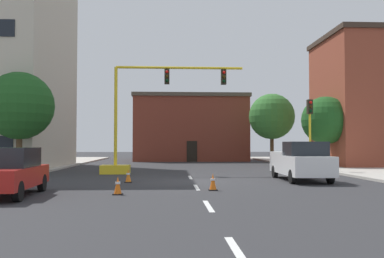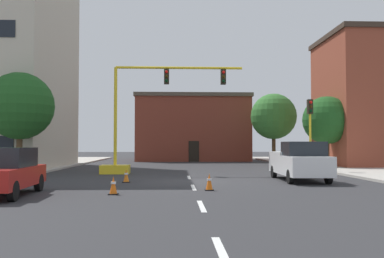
{
  "view_description": "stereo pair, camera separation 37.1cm",
  "coord_description": "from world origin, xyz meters",
  "views": [
    {
      "loc": [
        -1.19,
        -21.33,
        1.87
      ],
      "look_at": [
        0.38,
        7.55,
        2.9
      ],
      "focal_mm": 39.72,
      "sensor_mm": 36.0,
      "label": 1
    },
    {
      "loc": [
        -0.82,
        -21.34,
        1.87
      ],
      "look_at": [
        0.38,
        7.55,
        2.9
      ],
      "focal_mm": 39.72,
      "sensor_mm": 36.0,
      "label": 2
    }
  ],
  "objects": [
    {
      "name": "lane_stripe_seg_0",
      "position": [
        0.0,
        -14.0,
        0.0
      ],
      "size": [
        0.16,
        2.4,
        0.01
      ],
      "primitive_type": "cube",
      "color": "silver",
      "rests_on": "ground_plane"
    },
    {
      "name": "traffic_light_pole_right",
      "position": [
        8.08,
        6.08,
        3.53
      ],
      "size": [
        0.32,
        0.47,
        4.8
      ],
      "color": "yellow",
      "rests_on": "ground_plane"
    },
    {
      "name": "building_brick_center",
      "position": [
        1.23,
        27.76,
        3.7
      ],
      "size": [
        12.76,
        9.05,
        7.37
      ],
      "color": "brown",
      "rests_on": "ground_plane"
    },
    {
      "name": "tree_right_mid",
      "position": [
        11.06,
        11.25,
        3.73
      ],
      "size": [
        3.73,
        3.73,
        5.61
      ],
      "color": "#4C3823",
      "rests_on": "ground_plane"
    },
    {
      "name": "sidewalk_right",
      "position": [
        12.12,
        8.0,
        0.07
      ],
      "size": [
        6.0,
        56.0,
        0.14
      ],
      "primitive_type": "cube",
      "color": "#B2ADA3",
      "rests_on": "ground_plane"
    },
    {
      "name": "traffic_signal_gantry",
      "position": [
        -3.42,
        5.64,
        2.24
      ],
      "size": [
        8.98,
        1.2,
        6.83
      ],
      "color": "yellow",
      "rests_on": "ground_plane"
    },
    {
      "name": "traffic_cone_roadside_b",
      "position": [
        -3.08,
        -5.48,
        0.33
      ],
      "size": [
        0.36,
        0.36,
        0.68
      ],
      "color": "black",
      "rests_on": "ground_plane"
    },
    {
      "name": "lane_stripe_seg_1",
      "position": [
        0.0,
        -8.5,
        0.0
      ],
      "size": [
        0.16,
        2.4,
        0.01
      ],
      "primitive_type": "cube",
      "color": "silver",
      "rests_on": "ground_plane"
    },
    {
      "name": "sedan_red_near_left",
      "position": [
        -6.96,
        -5.73,
        0.89
      ],
      "size": [
        2.04,
        4.58,
        1.74
      ],
      "color": "#B21E19",
      "rests_on": "ground_plane"
    },
    {
      "name": "tree_right_far",
      "position": [
        8.83,
        19.53,
        4.56
      ],
      "size": [
        4.45,
        4.45,
        6.79
      ],
      "color": "#4C3823",
      "rests_on": "ground_plane"
    },
    {
      "name": "traffic_cone_roadside_a",
      "position": [
        0.59,
        -4.22,
        0.34
      ],
      "size": [
        0.36,
        0.36,
        0.69
      ],
      "color": "black",
      "rests_on": "ground_plane"
    },
    {
      "name": "sidewalk_left",
      "position": [
        -12.12,
        8.0,
        0.07
      ],
      "size": [
        6.0,
        56.0,
        0.14
      ],
      "primitive_type": "cube",
      "color": "#B2ADA3",
      "rests_on": "ground_plane"
    },
    {
      "name": "lane_stripe_seg_3",
      "position": [
        0.0,
        2.5,
        0.0
      ],
      "size": [
        0.16,
        2.4,
        0.01
      ],
      "primitive_type": "cube",
      "color": "silver",
      "rests_on": "ground_plane"
    },
    {
      "name": "ground_plane",
      "position": [
        0.0,
        0.0,
        0.0
      ],
      "size": [
        160.0,
        160.0,
        0.0
      ],
      "primitive_type": "plane",
      "color": "#2D2D30"
    },
    {
      "name": "pickup_truck_white",
      "position": [
        5.55,
        0.12,
        0.97
      ],
      "size": [
        2.14,
        5.45,
        1.99
      ],
      "color": "white",
      "rests_on": "ground_plane"
    },
    {
      "name": "traffic_cone_roadside_c",
      "position": [
        -3.17,
        -0.5,
        0.32
      ],
      "size": [
        0.36,
        0.36,
        0.66
      ],
      "color": "black",
      "rests_on": "ground_plane"
    },
    {
      "name": "tree_left_near",
      "position": [
        -10.19,
        4.69,
        4.17
      ],
      "size": [
        4.08,
        4.08,
        6.22
      ],
      "color": "#4C3823",
      "rests_on": "ground_plane"
    },
    {
      "name": "lane_stripe_seg_2",
      "position": [
        0.0,
        -3.0,
        0.0
      ],
      "size": [
        0.16,
        2.4,
        0.01
      ],
      "primitive_type": "cube",
      "color": "silver",
      "rests_on": "ground_plane"
    }
  ]
}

